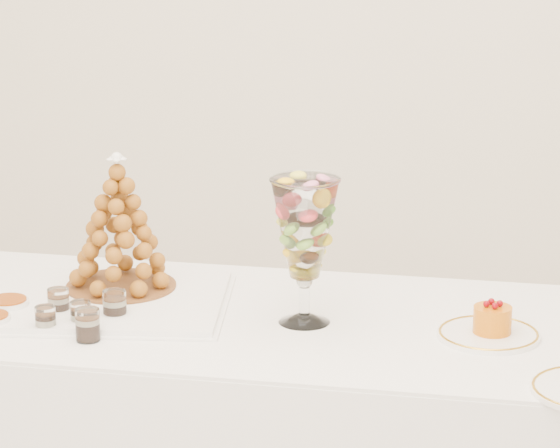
# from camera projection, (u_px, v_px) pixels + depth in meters

# --- Properties ---
(lace_tray) EXTENTS (0.63, 0.50, 0.02)m
(lace_tray) POSITION_uv_depth(u_px,v_px,m) (101.00, 301.00, 3.10)
(lace_tray) COLOR white
(lace_tray) RESTS_ON buffet_table
(macaron_vase) EXTENTS (0.15, 0.15, 0.33)m
(macaron_vase) POSITION_uv_depth(u_px,v_px,m) (305.00, 230.00, 2.94)
(macaron_vase) COLOR white
(macaron_vase) RESTS_ON buffet_table
(cake_plate) EXTENTS (0.23, 0.23, 0.01)m
(cake_plate) POSITION_uv_depth(u_px,v_px,m) (488.00, 335.00, 2.90)
(cake_plate) COLOR white
(cake_plate) RESTS_ON buffet_table
(verrine_a) EXTENTS (0.05, 0.05, 0.07)m
(verrine_a) POSITION_uv_depth(u_px,v_px,m) (58.00, 303.00, 3.02)
(verrine_a) COLOR white
(verrine_a) RESTS_ON buffet_table
(verrine_b) EXTENTS (0.05, 0.05, 0.06)m
(verrine_b) POSITION_uv_depth(u_px,v_px,m) (81.00, 315.00, 2.95)
(verrine_b) COLOR white
(verrine_b) RESTS_ON buffet_table
(verrine_c) EXTENTS (0.07, 0.07, 0.07)m
(verrine_c) POSITION_uv_depth(u_px,v_px,m) (115.00, 306.00, 2.99)
(verrine_c) COLOR white
(verrine_c) RESTS_ON buffet_table
(verrine_d) EXTENTS (0.05, 0.05, 0.06)m
(verrine_d) POSITION_uv_depth(u_px,v_px,m) (46.00, 320.00, 2.92)
(verrine_d) COLOR white
(verrine_d) RESTS_ON buffet_table
(verrine_e) EXTENTS (0.06, 0.06, 0.07)m
(verrine_e) POSITION_uv_depth(u_px,v_px,m) (88.00, 325.00, 2.88)
(verrine_e) COLOR white
(verrine_e) RESTS_ON buffet_table
(ramekin_back) EXTENTS (0.10, 0.10, 0.03)m
(ramekin_back) POSITION_uv_depth(u_px,v_px,m) (8.00, 306.00, 3.05)
(ramekin_back) COLOR white
(ramekin_back) RESTS_ON buffet_table
(croquembouche) EXTENTS (0.26, 0.26, 0.33)m
(croquembouche) POSITION_uv_depth(u_px,v_px,m) (119.00, 223.00, 3.13)
(croquembouche) COLOR brown
(croquembouche) RESTS_ON lace_tray
(mousse_cake) EXTENTS (0.08, 0.08, 0.07)m
(mousse_cake) POSITION_uv_depth(u_px,v_px,m) (492.00, 319.00, 2.90)
(mousse_cake) COLOR orange
(mousse_cake) RESTS_ON cake_plate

